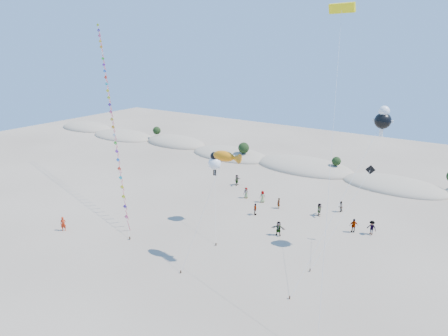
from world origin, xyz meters
The scene contains 10 objects.
ground centered at (0.00, 0.00, 0.00)m, with size 160.00×160.00×0.00m, color #826E5A.
dune_ridge centered at (1.06, 45.14, 0.11)m, with size 145.30×11.49×5.57m.
kite_train centered at (-19.95, 17.93, 13.30)m, with size 25.64×19.01×25.79m.
fish_kite centered at (4.96, 11.07, 11.29)m, with size 3.68×5.72×11.85m.
cartoon_kite_low centered at (-1.19, 17.80, 7.99)m, with size 4.71×6.22×9.29m.
cartoon_kite_high centered at (17.10, 21.57, 14.68)m, with size 4.52×14.22×16.04m.
parafoil_kite centered at (13.90, 15.08, 24.30)m, with size 5.67×13.32×25.23m.
dark_kite centered at (15.66, 20.45, 6.71)m, with size 3.32×9.46×9.36m.
flyer_foreground centered at (-15.12, 5.06, 0.91)m, with size 0.66×0.43×1.81m, color red.
beachgoers centered at (6.51, 25.36, 0.87)m, with size 23.37×13.14×1.80m.
Camera 1 is at (24.36, -18.75, 21.73)m, focal length 30.00 mm.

